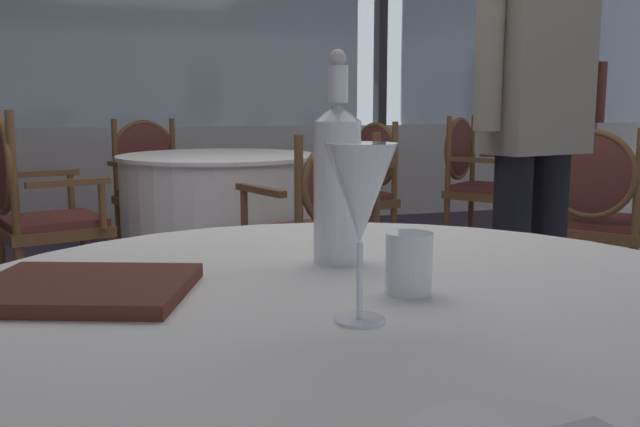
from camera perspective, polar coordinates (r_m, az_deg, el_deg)
The scene contains 16 objects.
ground_plane at distance 2.65m, azimuth -2.47°, elevation -13.95°, with size 15.23×15.23×0.00m, color #47384C.
window_wall_far at distance 6.10m, azimuth -11.61°, elevation 8.85°, with size 11.72×0.14×2.61m.
water_bottle at distance 1.15m, azimuth 1.42°, elevation 2.93°, with size 0.08×0.08×0.35m.
wine_glass at distance 0.83m, azimuth 3.35°, elevation 1.45°, with size 0.09×0.09×0.22m.
water_tumbler at distance 0.98m, azimuth 7.33°, elevation -4.07°, with size 0.07×0.07×0.09m, color white.
menu_book at distance 1.03m, azimuth -18.86°, elevation -5.82°, with size 0.29×0.23×0.02m, color #512319.
background_table_1 at distance 3.84m, azimuth -8.18°, elevation -0.88°, with size 1.09×1.09×0.77m.
dining_chair_1_0 at distance 3.49m, azimuth -22.72°, elevation 0.90°, with size 0.58×0.62×1.01m.
dining_chair_1_1 at distance 3.00m, azimuth 0.21°, elevation -0.54°, with size 0.62×0.58×0.91m.
dining_chair_1_2 at distance 4.34m, azimuth 3.24°, elevation 2.50°, with size 0.58×0.62×0.93m.
dining_chair_1_3 at distance 4.70m, azimuth -13.64°, elevation 2.70°, with size 0.62×0.58×0.94m.
background_table_3 at distance 4.55m, azimuth 24.81°, elevation -0.10°, with size 1.24×1.24×0.77m.
dining_chair_3_0 at distance 4.83m, azimuth 12.68°, elevation 3.10°, with size 0.66×0.65×0.96m.
dining_chair_3_1 at distance 3.52m, azimuth 21.72°, elevation 0.38°, with size 0.65×0.66×0.93m.
diner_person_0 at distance 6.56m, azimuth 20.10°, elevation 7.55°, with size 0.37×0.45×1.65m.
diner_person_1 at distance 2.51m, azimuth 17.32°, elevation 8.19°, with size 0.52×0.27×1.77m.
Camera 1 is at (-0.62, -2.37, 1.03)m, focal length 38.93 mm.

